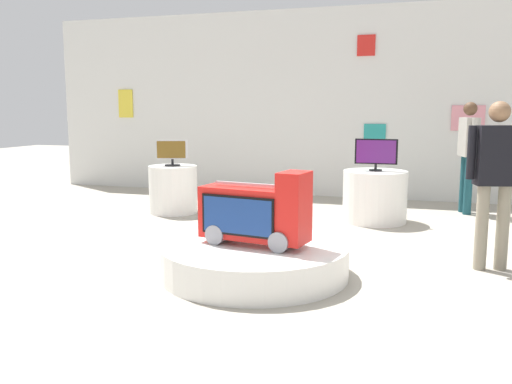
{
  "coord_description": "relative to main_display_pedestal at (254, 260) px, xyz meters",
  "views": [
    {
      "loc": [
        1.39,
        -5.19,
        1.57
      ],
      "look_at": [
        -0.26,
        0.15,
        0.72
      ],
      "focal_mm": 38.32,
      "sensor_mm": 36.0,
      "label": 1
    }
  ],
  "objects": [
    {
      "name": "novelty_firetruck_tv",
      "position": [
        0.02,
        -0.01,
        0.44
      ],
      "size": [
        1.07,
        0.53,
        0.71
      ],
      "color": "gray",
      "rests_on": "main_display_pedestal"
    },
    {
      "name": "tv_on_left_rear",
      "position": [
        -2.14,
        2.67,
        0.78
      ],
      "size": [
        0.45,
        0.23,
        0.39
      ],
      "color": "black",
      "rests_on": "display_pedestal_left_rear"
    },
    {
      "name": "display_pedestal_right_rear",
      "position": [
        0.86,
        2.89,
        0.21
      ],
      "size": [
        0.88,
        0.88,
        0.72
      ],
      "primitive_type": "cylinder",
      "color": "white",
      "rests_on": "ground"
    },
    {
      "name": "tv_on_right_rear",
      "position": [
        0.86,
        2.89,
        0.82
      ],
      "size": [
        0.58,
        0.18,
        0.44
      ],
      "color": "black",
      "rests_on": "display_pedestal_right_rear"
    },
    {
      "name": "display_pedestal_left_rear",
      "position": [
        -2.14,
        2.68,
        0.21
      ],
      "size": [
        0.73,
        0.73,
        0.72
      ],
      "primitive_type": "cylinder",
      "color": "white",
      "rests_on": "ground"
    },
    {
      "name": "ground_plane",
      "position": [
        0.11,
        0.4,
        -0.15
      ],
      "size": [
        30.0,
        30.0,
        0.0
      ],
      "primitive_type": "plane",
      "color": "#A8A091"
    },
    {
      "name": "main_display_pedestal",
      "position": [
        0.0,
        0.0,
        0.0
      ],
      "size": [
        1.78,
        1.78,
        0.3
      ],
      "primitive_type": "cylinder",
      "color": "white",
      "rests_on": "ground"
    },
    {
      "name": "shopper_browsing_near_truck",
      "position": [
        2.16,
        0.87,
        0.81
      ],
      "size": [
        0.55,
        0.28,
        1.64
      ],
      "color": "gray",
      "rests_on": "ground"
    },
    {
      "name": "shopper_browsing_rear",
      "position": [
        2.12,
        3.95,
        0.83
      ],
      "size": [
        0.29,
        0.54,
        1.67
      ],
      "color": "#194751",
      "rests_on": "ground"
    },
    {
      "name": "back_wall_display",
      "position": [
        0.11,
        4.99,
        1.51
      ],
      "size": [
        11.46,
        0.13,
        3.32
      ],
      "color": "silver",
      "rests_on": "ground"
    }
  ]
}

